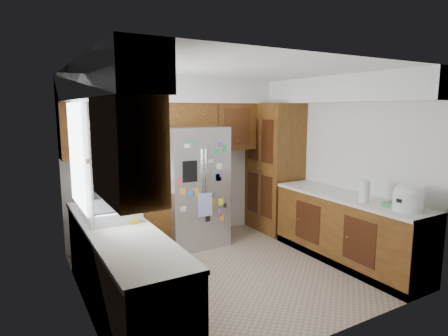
{
  "coord_description": "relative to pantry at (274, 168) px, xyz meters",
  "views": [
    {
      "loc": [
        -2.37,
        -3.85,
        2.06
      ],
      "look_at": [
        0.05,
        0.35,
        1.29
      ],
      "focal_mm": 30.0,
      "sensor_mm": 36.0,
      "label": 1
    }
  ],
  "objects": [
    {
      "name": "floor",
      "position": [
        -1.5,
        -1.15,
        -1.07
      ],
      "size": [
        3.6,
        3.6,
        0.0
      ],
      "primitive_type": "plane",
      "color": "tan",
      "rests_on": "ground"
    },
    {
      "name": "bridge_cabinet",
      "position": [
        -1.5,
        0.28,
        0.9
      ],
      "size": [
        0.96,
        0.34,
        0.35
      ],
      "primitive_type": "cube",
      "color": "#47290D",
      "rests_on": "fridge"
    },
    {
      "name": "fridge_top_items",
      "position": [
        -1.53,
        0.27,
        1.2
      ],
      "size": [
        0.6,
        0.33,
        0.27
      ],
      "color": "blue",
      "rests_on": "bridge_cabinet"
    },
    {
      "name": "pantry",
      "position": [
        0.0,
        0.0,
        0.0
      ],
      "size": [
        0.6,
        0.9,
        2.15
      ],
      "primitive_type": "cube",
      "color": "#47290D",
      "rests_on": "ground"
    },
    {
      "name": "left_counter_clutter",
      "position": [
        -2.98,
        -0.32,
        -0.02
      ],
      "size": [
        0.31,
        0.8,
        0.38
      ],
      "color": "black",
      "rests_on": "left_counter_run"
    },
    {
      "name": "room_shell",
      "position": [
        -1.61,
        -0.79,
        0.75
      ],
      "size": [
        3.64,
        3.24,
        2.52
      ],
      "color": "silver",
      "rests_on": "ground"
    },
    {
      "name": "left_counter_run",
      "position": [
        -2.86,
        -1.12,
        -0.65
      ],
      "size": [
        1.36,
        3.2,
        0.92
      ],
      "color": "#47290D",
      "rests_on": "ground"
    },
    {
      "name": "fridge",
      "position": [
        -1.5,
        0.05,
        -0.17
      ],
      "size": [
        0.9,
        0.79,
        1.8
      ],
      "color": "#ADADB2",
      "rests_on": "ground"
    },
    {
      "name": "rice_cooker",
      "position": [
        -0.0,
        -2.47,
        -0.0
      ],
      "size": [
        0.35,
        0.34,
        0.3
      ],
      "color": "white",
      "rests_on": "right_counter_run"
    },
    {
      "name": "right_counter_run",
      "position": [
        0.0,
        -1.62,
        -0.65
      ],
      "size": [
        0.63,
        2.25,
        0.92
      ],
      "color": "#47290D",
      "rests_on": "ground"
    },
    {
      "name": "sink_assembly",
      "position": [
        -3.0,
        -1.05,
        -0.09
      ],
      "size": [
        0.52,
        0.73,
        0.37
      ],
      "color": "white",
      "rests_on": "left_counter_run"
    },
    {
      "name": "paper_towel",
      "position": [
        -0.12,
        -1.96,
        -0.02
      ],
      "size": [
        0.12,
        0.12,
        0.28
      ],
      "primitive_type": "cylinder",
      "color": "white",
      "rests_on": "right_counter_run"
    }
  ]
}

